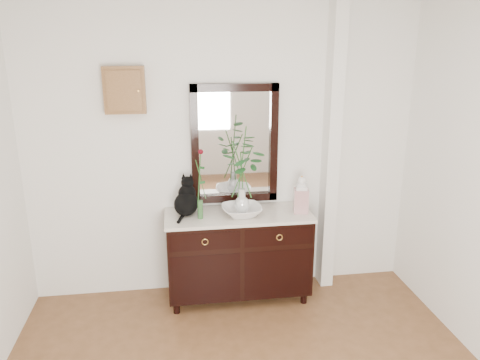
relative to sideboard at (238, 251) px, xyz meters
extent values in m
cube|color=white|center=(-0.10, 0.25, 0.88)|extent=(3.60, 0.04, 2.70)
cube|color=white|center=(0.90, 0.17, 0.88)|extent=(0.12, 0.20, 2.70)
cube|color=black|center=(0.00, 0.00, -0.01)|extent=(1.30, 0.50, 0.82)
cube|color=silver|center=(0.00, 0.00, 0.36)|extent=(1.33, 0.52, 0.03)
cube|color=black|center=(0.00, 0.24, 0.97)|extent=(0.80, 0.06, 1.10)
cube|color=white|center=(0.00, 0.25, 0.97)|extent=(0.66, 0.01, 0.96)
cube|color=brown|center=(-0.95, 0.21, 1.48)|extent=(0.35, 0.10, 0.40)
imported|color=white|center=(0.02, -0.04, 0.42)|extent=(0.38, 0.38, 0.09)
camera|label=1|loc=(-0.56, -3.92, 1.90)|focal=35.00mm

